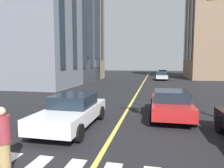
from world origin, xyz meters
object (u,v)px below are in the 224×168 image
car_silver_oncoming (162,76)px  car_red_parked_a (170,103)px  car_white_trailing (72,111)px  pedestrian_near (2,141)px  car_red_near (162,73)px

car_silver_oncoming → car_red_parked_a: bearing=179.1°
car_white_trailing → car_red_parked_a: bearing=-59.1°
car_red_parked_a → car_silver_oncoming: bearing=-0.9°
car_red_parked_a → pedestrian_near: bearing=144.9°
car_silver_oncoming → car_red_near: same height
car_red_near → car_white_trailing: size_ratio=1.00×
car_silver_oncoming → car_red_parked_a: same height
car_silver_oncoming → car_red_parked_a: 23.81m
car_silver_oncoming → car_red_near: bearing=-3.0°
car_red_parked_a → car_white_trailing: same height
car_silver_oncoming → car_white_trailing: size_ratio=1.00×
pedestrian_near → car_red_near: bearing=-7.4°
car_white_trailing → car_red_near: bearing=-7.8°
car_red_parked_a → car_white_trailing: bearing=120.9°
car_red_near → car_red_parked_a: same height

